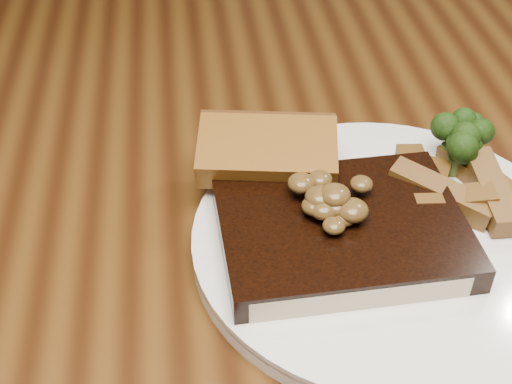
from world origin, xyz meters
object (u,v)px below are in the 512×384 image
at_px(dining_table, 277,318).
at_px(garlic_bread, 267,172).
at_px(potato_wedges, 467,208).
at_px(steak, 341,231).
at_px(plate, 385,243).
at_px(chair_far, 97,124).

distance_m(dining_table, garlic_bread, 0.13).
relative_size(dining_table, potato_wedges, 15.58).
distance_m(steak, garlic_bread, 0.09).
height_order(dining_table, plate, plate).
distance_m(chair_far, garlic_bread, 0.67).
bearing_deg(dining_table, garlic_bread, 94.20).
height_order(steak, potato_wedges, same).
distance_m(chair_far, potato_wedges, 0.77).
xyz_separation_m(dining_table, steak, (0.04, -0.02, 0.12)).
bearing_deg(plate, potato_wedges, 10.00).
bearing_deg(dining_table, steak, -31.72).
bearing_deg(potato_wedges, chair_far, 119.41).
bearing_deg(potato_wedges, dining_table, 175.55).
relative_size(plate, garlic_bread, 2.66).
distance_m(plate, potato_wedges, 0.07).
distance_m(steak, potato_wedges, 0.10).
distance_m(chair_far, plate, 0.75).
bearing_deg(dining_table, plate, -16.37).
bearing_deg(garlic_bread, plate, -33.18).
bearing_deg(dining_table, potato_wedges, -4.45).
height_order(dining_table, garlic_bread, garlic_bread).
relative_size(plate, potato_wedges, 2.74).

